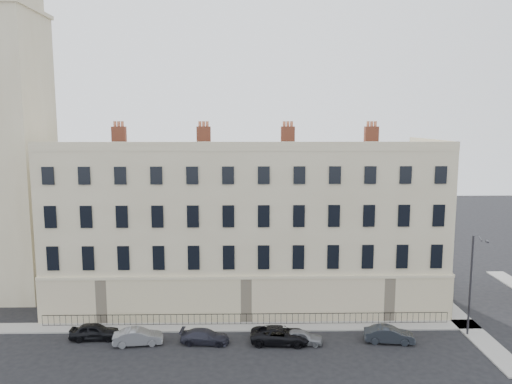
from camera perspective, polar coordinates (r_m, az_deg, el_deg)
ground at (r=40.19m, az=7.92°, el=-17.80°), size 160.00×160.00×0.00m
terrace at (r=48.68m, az=-1.10°, el=-3.76°), size 36.22×12.22×17.00m
pavement_terrace at (r=44.44m, az=-6.46°, el=-15.06°), size 48.00×2.00×0.12m
pavement_east_return at (r=50.72m, az=21.46°, el=-12.59°), size 2.00×24.00×0.12m
railings at (r=44.44m, az=-1.11°, el=-14.32°), size 35.00×0.04×0.96m
car_a at (r=43.84m, az=-17.98°, el=-14.91°), size 3.93×1.73×1.32m
car_b at (r=42.01m, az=-13.33°, el=-15.80°), size 4.01×1.85×1.27m
car_c at (r=41.39m, az=-5.87°, el=-16.10°), size 4.02×1.93×1.13m
car_d at (r=41.23m, az=2.79°, el=-16.02°), size 4.90×2.53×1.32m
car_e at (r=41.28m, az=5.28°, el=-16.16°), size 3.48×1.83×1.13m
car_f at (r=42.65m, az=14.97°, el=-15.47°), size 4.06×1.87×1.29m
streetlamp at (r=44.59m, az=23.43°, el=-9.31°), size 0.69×1.77×8.43m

